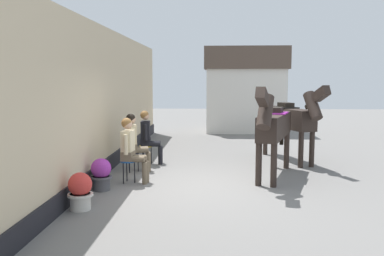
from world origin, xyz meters
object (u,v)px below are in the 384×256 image
at_px(seated_visitor_far, 148,134).
at_px(flower_planter_middle, 101,174).
at_px(saddled_horse_near, 274,126).
at_px(saddled_horse_far, 290,118).
at_px(seated_visitor_near, 131,147).
at_px(seated_visitor_middle, 135,139).
at_px(flower_planter_near, 80,190).

height_order(seated_visitor_far, flower_planter_middle, seated_visitor_far).
bearing_deg(seated_visitor_far, saddled_horse_near, -24.65).
relative_size(saddled_horse_near, saddled_horse_far, 1.01).
bearing_deg(saddled_horse_far, seated_visitor_near, -145.32).
relative_size(seated_visitor_near, saddled_horse_far, 0.49).
relative_size(seated_visitor_near, flower_planter_middle, 2.17).
relative_size(saddled_horse_near, flower_planter_middle, 4.54).
xyz_separation_m(seated_visitor_middle, seated_visitor_far, (0.17, 0.96, 0.00)).
height_order(saddled_horse_far, flower_planter_middle, saddled_horse_far).
relative_size(seated_visitor_far, flower_planter_near, 2.17).
bearing_deg(seated_visitor_middle, saddled_horse_near, -7.67).
bearing_deg(seated_visitor_middle, seated_visitor_near, -83.46).
xyz_separation_m(seated_visitor_near, seated_visitor_middle, (-0.12, 1.08, 0.00)).
height_order(saddled_horse_far, flower_planter_near, saddled_horse_far).
height_order(seated_visitor_middle, seated_visitor_far, same).
bearing_deg(seated_visitor_far, seated_visitor_near, -91.27).
height_order(seated_visitor_near, seated_visitor_middle, same).
distance_m(seated_visitor_near, flower_planter_middle, 0.91).
relative_size(saddled_horse_near, flower_planter_near, 4.54).
bearing_deg(saddled_horse_far, saddled_horse_near, -109.55).
relative_size(seated_visitor_middle, seated_visitor_far, 1.00).
xyz_separation_m(flower_planter_near, flower_planter_middle, (0.01, 1.28, 0.00)).
bearing_deg(flower_planter_middle, seated_visitor_middle, 78.49).
xyz_separation_m(seated_visitor_near, saddled_horse_far, (3.77, 2.61, 0.38)).
relative_size(seated_visitor_middle, flower_planter_middle, 2.17).
bearing_deg(saddled_horse_near, seated_visitor_far, 155.35).
bearing_deg(flower_planter_near, saddled_horse_far, 46.76).
xyz_separation_m(seated_visitor_middle, saddled_horse_far, (3.89, 1.52, 0.38)).
distance_m(seated_visitor_near, flower_planter_near, 2.03).
bearing_deg(seated_visitor_far, flower_planter_middle, -100.97).
xyz_separation_m(seated_visitor_far, flower_planter_middle, (-0.52, -2.68, -0.44)).
relative_size(seated_visitor_near, flower_planter_near, 2.17).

